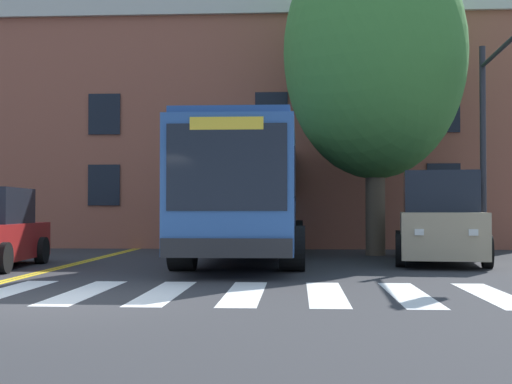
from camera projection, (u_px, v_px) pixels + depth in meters
name	position (u px, v px, depth m)	size (l,w,h in m)	color
ground_plane	(37.00, 303.00, 10.21)	(120.00, 120.00, 0.00)	#303033
crosswalk	(124.00, 292.00, 11.49)	(17.50, 3.49, 0.01)	white
lane_line_yellow_inner	(143.00, 246.00, 25.62)	(0.12, 36.00, 0.01)	gold
lane_line_yellow_outer	(148.00, 246.00, 25.61)	(0.12, 36.00, 0.01)	gold
city_bus	(249.00, 191.00, 19.35)	(2.96, 12.33, 3.32)	#2D5699
car_tan_far_lane	(439.00, 220.00, 18.02)	(2.68, 5.40, 2.26)	tan
car_black_behind_bus	(288.00, 222.00, 29.79)	(2.31, 3.81, 1.76)	black
traffic_light_near_corner	(498.00, 107.00, 17.14)	(0.42, 4.27, 5.67)	#28282D
street_tree_curbside_large	(375.00, 53.00, 20.91)	(6.03, 5.82, 9.67)	brown
building_facade	(136.00, 136.00, 29.11)	(28.67, 9.59, 8.69)	#9E5642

